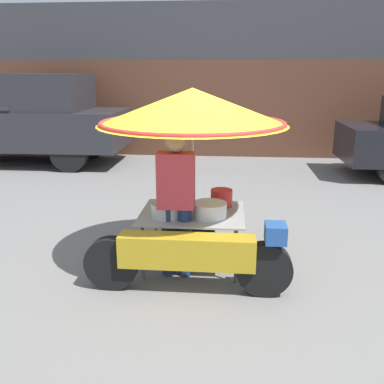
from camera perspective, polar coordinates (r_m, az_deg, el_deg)
The scene contains 5 objects.
ground_plane at distance 4.71m, azimuth 0.72°, elevation -11.19°, with size 36.00×36.00×0.00m, color slate.
shopfront_building at distance 12.02m, azimuth 3.76°, elevation 14.54°, with size 28.00×2.06×3.76m.
vendor_motorcycle_cart at distance 4.48m, azimuth 0.06°, elevation 8.45°, with size 2.07×2.00×1.98m.
vendor_person at distance 4.44m, azimuth -2.13°, elevation -0.84°, with size 0.38×0.22×1.56m.
pickup_truck at distance 10.92m, azimuth -21.65°, elevation 8.78°, with size 5.05×1.86×2.08m.
Camera 1 is at (0.32, -4.18, 2.14)m, focal length 40.00 mm.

